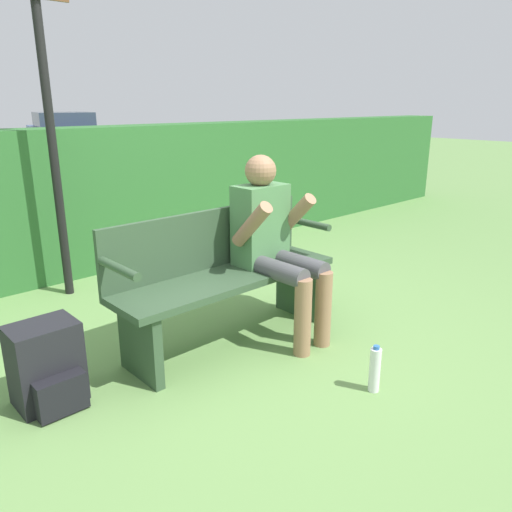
% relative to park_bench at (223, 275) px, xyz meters
% --- Properties ---
extents(ground_plane, '(40.00, 40.00, 0.00)m').
position_rel_park_bench_xyz_m(ground_plane, '(0.00, -0.06, -0.46)').
color(ground_plane, '#668E4C').
extents(hedge_back, '(12.00, 0.44, 1.34)m').
position_rel_park_bench_xyz_m(hedge_back, '(0.00, 2.06, 0.21)').
color(hedge_back, '#2D662D').
rests_on(hedge_back, ground).
extents(park_bench, '(1.59, 0.45, 0.88)m').
position_rel_park_bench_xyz_m(park_bench, '(0.00, 0.00, 0.00)').
color(park_bench, '#334C33').
rests_on(park_bench, ground).
extents(person_seated, '(0.50, 0.66, 1.23)m').
position_rel_park_bench_xyz_m(person_seated, '(0.33, -0.14, 0.22)').
color(person_seated, '#4C7F4C').
rests_on(person_seated, ground).
extents(backpack, '(0.34, 0.34, 0.45)m').
position_rel_park_bench_xyz_m(backpack, '(-1.17, 0.05, -0.25)').
color(backpack, black).
rests_on(backpack, ground).
extents(water_bottle, '(0.06, 0.06, 0.28)m').
position_rel_park_bench_xyz_m(water_bottle, '(0.21, -1.07, -0.33)').
color(water_bottle, white).
rests_on(water_bottle, ground).
extents(signpost, '(0.46, 0.09, 2.58)m').
position_rel_park_bench_xyz_m(signpost, '(-0.42, 1.56, 1.03)').
color(signpost, black).
rests_on(signpost, ground).
extents(parked_car, '(2.85, 4.59, 1.25)m').
position_rel_park_bench_xyz_m(parked_car, '(4.83, 14.04, 0.15)').
color(parked_car, '#2D4784').
rests_on(parked_car, ground).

